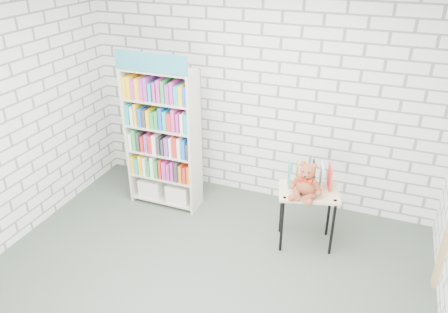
% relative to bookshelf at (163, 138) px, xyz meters
% --- Properties ---
extents(ground, '(4.50, 4.50, 0.00)m').
position_rel_bookshelf_xyz_m(ground, '(1.02, -1.36, -0.92)').
color(ground, '#404C40').
rests_on(ground, ground).
extents(room_shell, '(4.52, 4.02, 2.81)m').
position_rel_bookshelf_xyz_m(room_shell, '(1.02, -1.36, 0.86)').
color(room_shell, silver).
rests_on(room_shell, ground).
extents(bookshelf, '(0.90, 0.35, 2.02)m').
position_rel_bookshelf_xyz_m(bookshelf, '(0.00, 0.00, 0.00)').
color(bookshelf, beige).
rests_on(bookshelf, ground).
extents(display_table, '(0.74, 0.60, 0.69)m').
position_rel_bookshelf_xyz_m(display_table, '(1.87, -0.21, -0.33)').
color(display_table, tan).
rests_on(display_table, ground).
extents(table_books, '(0.48, 0.31, 0.27)m').
position_rel_bookshelf_xyz_m(table_books, '(1.84, -0.11, -0.10)').
color(table_books, teal).
rests_on(table_books, display_table).
extents(teddy_bear, '(0.36, 0.33, 0.39)m').
position_rel_bookshelf_xyz_m(teddy_bear, '(1.85, -0.32, -0.08)').
color(teddy_bear, maroon).
rests_on(teddy_bear, display_table).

